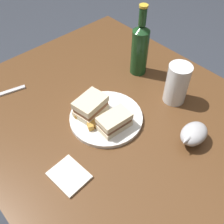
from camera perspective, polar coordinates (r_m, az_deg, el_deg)
The scene contains 14 objects.
ground_plane at distance 1.53m, azimuth 0.82°, elevation -18.69°, with size 6.00×6.00×0.00m, color #333842.
dining_table at distance 1.21m, azimuth 0.99°, elevation -12.01°, with size 1.14×0.93×0.70m, color brown.
plate at distance 0.91m, azimuth -1.29°, elevation -1.22°, with size 0.26×0.26×0.01m, color white.
sandwich_half_left at distance 0.90m, azimuth -4.70°, elevation 1.25°, with size 0.09×0.12×0.07m.
sandwich_half_right at distance 0.86m, azimuth 0.52°, elevation -2.10°, with size 0.07×0.11×0.05m.
potato_wedge_front at distance 0.88m, azimuth -3.57°, elevation -2.18°, with size 0.04×0.02×0.02m, color #B77F33.
potato_wedge_middle at distance 0.89m, azimuth -2.24°, elevation -1.94°, with size 0.04×0.02×0.01m, color #B77F33.
potato_wedge_back at distance 0.88m, azimuth -4.96°, elevation -2.51°, with size 0.05×0.02×0.02m, color gold.
potato_wedge_left_edge at distance 0.90m, azimuth -6.37°, elevation -1.24°, with size 0.06×0.02×0.02m, color #B77F33.
pint_glass at distance 0.97m, azimuth 13.96°, elevation 5.70°, with size 0.08×0.08×0.15m.
gravy_boat at distance 0.87m, azimuth 17.42°, elevation -4.60°, with size 0.08×0.12×0.07m.
cider_bottle at distance 1.05m, azimuth 6.11°, elevation 13.77°, with size 0.07×0.07×0.29m.
napkin at distance 0.80m, azimuth -9.38°, elevation -13.52°, with size 0.11×0.09×0.01m, color silver.
fork at distance 1.09m, azimuth -22.93°, elevation 3.66°, with size 0.18×0.02×0.01m, color silver.
Camera 1 is at (-0.44, 0.43, 1.40)m, focal length 41.78 mm.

